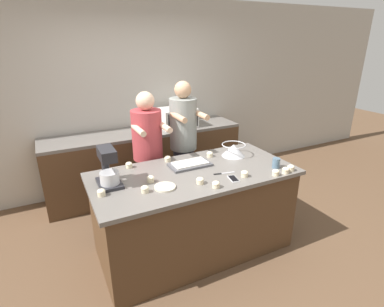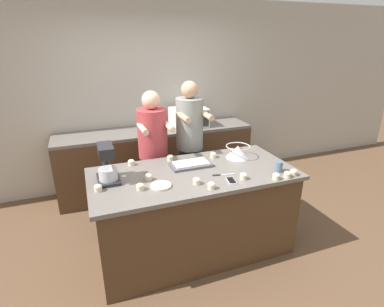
{
  "view_description": "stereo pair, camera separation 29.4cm",
  "coord_description": "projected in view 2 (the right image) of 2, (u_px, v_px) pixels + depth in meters",
  "views": [
    {
      "loc": [
        -1.24,
        -2.41,
        2.15
      ],
      "look_at": [
        0.0,
        0.05,
        1.09
      ],
      "focal_mm": 28.0,
      "sensor_mm": 36.0,
      "label": 1
    },
    {
      "loc": [
        -0.97,
        -2.53,
        2.15
      ],
      "look_at": [
        0.0,
        0.05,
        1.09
      ],
      "focal_mm": 28.0,
      "sensor_mm": 36.0,
      "label": 2
    }
  ],
  "objects": [
    {
      "name": "cupcake_8",
      "position": [
        131.0,
        162.0,
        3.12
      ],
      "size": [
        0.07,
        0.07,
        0.06
      ],
      "color": "beige",
      "rests_on": "island_counter"
    },
    {
      "name": "cupcake_7",
      "position": [
        148.0,
        177.0,
        2.79
      ],
      "size": [
        0.07,
        0.07,
        0.06
      ],
      "color": "beige",
      "rests_on": "island_counter"
    },
    {
      "name": "cell_phone",
      "position": [
        231.0,
        181.0,
        2.78
      ],
      "size": [
        0.1,
        0.16,
        0.01
      ],
      "color": "silver",
      "rests_on": "island_counter"
    },
    {
      "name": "cupcake_0",
      "position": [
        294.0,
        172.0,
        2.89
      ],
      "size": [
        0.07,
        0.07,
        0.06
      ],
      "color": "beige",
      "rests_on": "island_counter"
    },
    {
      "name": "person_right",
      "position": [
        190.0,
        147.0,
        3.68
      ],
      "size": [
        0.34,
        0.5,
        1.7
      ],
      "color": "#33384C",
      "rests_on": "ground_plane"
    },
    {
      "name": "back_wall",
      "position": [
        149.0,
        96.0,
        4.45
      ],
      "size": [
        10.0,
        0.06,
        2.7
      ],
      "color": "#B2ADA3",
      "rests_on": "ground_plane"
    },
    {
      "name": "mixing_bowl",
      "position": [
        238.0,
        151.0,
        3.31
      ],
      "size": [
        0.27,
        0.27,
        0.14
      ],
      "color": "#BCBCC1",
      "rests_on": "island_counter"
    },
    {
      "name": "cupcake_9",
      "position": [
        213.0,
        155.0,
        3.32
      ],
      "size": [
        0.07,
        0.07,
        0.06
      ],
      "color": "beige",
      "rests_on": "island_counter"
    },
    {
      "name": "baking_tray",
      "position": [
        191.0,
        164.0,
        3.11
      ],
      "size": [
        0.43,
        0.23,
        0.04
      ],
      "color": "#4C4C51",
      "rests_on": "island_counter"
    },
    {
      "name": "person_left",
      "position": [
        154.0,
        156.0,
        3.55
      ],
      "size": [
        0.36,
        0.51,
        1.62
      ],
      "color": "#232328",
      "rests_on": "ground_plane"
    },
    {
      "name": "knife",
      "position": [
        222.0,
        175.0,
        2.9
      ],
      "size": [
        0.22,
        0.06,
        0.01
      ],
      "color": "#BCBCC1",
      "rests_on": "island_counter"
    },
    {
      "name": "cupcake_11",
      "position": [
        170.0,
        158.0,
        3.25
      ],
      "size": [
        0.07,
        0.07,
        0.06
      ],
      "color": "beige",
      "rests_on": "island_counter"
    },
    {
      "name": "microwave_oven",
      "position": [
        189.0,
        117.0,
        4.41
      ],
      "size": [
        0.52,
        0.38,
        0.27
      ],
      "color": "silver",
      "rests_on": "back_counter"
    },
    {
      "name": "cupcake_3",
      "position": [
        98.0,
        188.0,
        2.59
      ],
      "size": [
        0.07,
        0.07,
        0.06
      ],
      "color": "beige",
      "rests_on": "island_counter"
    },
    {
      "name": "drinking_glass",
      "position": [
        279.0,
        167.0,
        2.96
      ],
      "size": [
        0.08,
        0.08,
        0.11
      ],
      "color": "slate",
      "rests_on": "island_counter"
    },
    {
      "name": "cupcake_1",
      "position": [
        243.0,
        176.0,
        2.81
      ],
      "size": [
        0.07,
        0.07,
        0.06
      ],
      "color": "beige",
      "rests_on": "island_counter"
    },
    {
      "name": "cupcake_4",
      "position": [
        211.0,
        185.0,
        2.63
      ],
      "size": [
        0.07,
        0.07,
        0.06
      ],
      "color": "beige",
      "rests_on": "island_counter"
    },
    {
      "name": "cupcake_2",
      "position": [
        197.0,
        181.0,
        2.72
      ],
      "size": [
        0.07,
        0.07,
        0.06
      ],
      "color": "beige",
      "rests_on": "island_counter"
    },
    {
      "name": "cupcake_5",
      "position": [
        140.0,
        187.0,
        2.61
      ],
      "size": [
        0.07,
        0.07,
        0.06
      ],
      "color": "beige",
      "rests_on": "island_counter"
    },
    {
      "name": "small_plate",
      "position": [
        161.0,
        186.0,
        2.68
      ],
      "size": [
        0.19,
        0.19,
        0.02
      ],
      "color": "beige",
      "rests_on": "island_counter"
    },
    {
      "name": "cupcake_6",
      "position": [
        287.0,
        174.0,
        2.85
      ],
      "size": [
        0.07,
        0.07,
        0.06
      ],
      "color": "beige",
      "rests_on": "island_counter"
    },
    {
      "name": "stand_mixer",
      "position": [
        107.0,
        165.0,
        2.73
      ],
      "size": [
        0.2,
        0.3,
        0.36
      ],
      "color": "#232328",
      "rests_on": "island_counter"
    },
    {
      "name": "cupcake_10",
      "position": [
        276.0,
        176.0,
        2.81
      ],
      "size": [
        0.07,
        0.07,
        0.06
      ],
      "color": "beige",
      "rests_on": "island_counter"
    },
    {
      "name": "ground_plane",
      "position": [
        194.0,
        247.0,
        3.3
      ],
      "size": [
        16.0,
        16.0,
        0.0
      ],
      "primitive_type": "plane",
      "color": "brown"
    },
    {
      "name": "back_counter",
      "position": [
        157.0,
        160.0,
        4.46
      ],
      "size": [
        2.8,
        0.6,
        0.93
      ],
      "color": "#4C331E",
      "rests_on": "ground_plane"
    },
    {
      "name": "island_counter",
      "position": [
        194.0,
        211.0,
        3.13
      ],
      "size": [
        2.03,
        0.97,
        0.91
      ],
      "color": "#4C331E",
      "rests_on": "ground_plane"
    }
  ]
}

